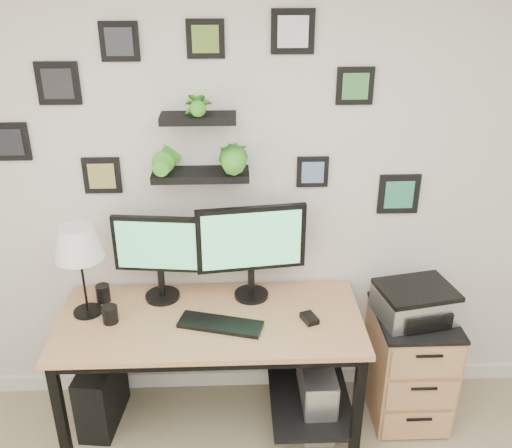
{
  "coord_description": "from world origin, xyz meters",
  "views": [
    {
      "loc": [
        -0.12,
        -0.87,
        2.48
      ],
      "look_at": [
        -0.02,
        1.83,
        1.2
      ],
      "focal_mm": 40.0,
      "sensor_mm": 36.0,
      "label": 1
    }
  ],
  "objects_px": {
    "table_lamp": "(78,245)",
    "pc_tower_grey": "(316,395)",
    "printer": "(415,302)",
    "monitor_right": "(251,245)",
    "desk": "(218,333)",
    "pc_tower_black": "(102,392)",
    "mug": "(110,314)",
    "monitor_left": "(159,252)",
    "file_cabinet": "(409,364)"
  },
  "relations": [
    {
      "from": "table_lamp",
      "to": "file_cabinet",
      "type": "xyz_separation_m",
      "value": [
        1.79,
        0.01,
        -0.82
      ]
    },
    {
      "from": "desk",
      "to": "file_cabinet",
      "type": "bearing_deg",
      "value": 3.03
    },
    {
      "from": "desk",
      "to": "pc_tower_black",
      "type": "height_order",
      "value": "desk"
    },
    {
      "from": "pc_tower_black",
      "to": "table_lamp",
      "type": "bearing_deg",
      "value": 167.47
    },
    {
      "from": "pc_tower_black",
      "to": "file_cabinet",
      "type": "distance_m",
      "value": 1.78
    },
    {
      "from": "desk",
      "to": "mug",
      "type": "relative_size",
      "value": 17.42
    },
    {
      "from": "desk",
      "to": "table_lamp",
      "type": "distance_m",
      "value": 0.87
    },
    {
      "from": "file_cabinet",
      "to": "desk",
      "type": "bearing_deg",
      "value": -176.97
    },
    {
      "from": "monitor_left",
      "to": "table_lamp",
      "type": "bearing_deg",
      "value": -161.74
    },
    {
      "from": "table_lamp",
      "to": "printer",
      "type": "height_order",
      "value": "table_lamp"
    },
    {
      "from": "mug",
      "to": "pc_tower_black",
      "type": "bearing_deg",
      "value": 145.68
    },
    {
      "from": "desk",
      "to": "printer",
      "type": "xyz_separation_m",
      "value": [
        1.08,
        0.06,
        0.14
      ]
    },
    {
      "from": "monitor_right",
      "to": "table_lamp",
      "type": "xyz_separation_m",
      "value": [
        -0.88,
        -0.12,
        0.08
      ]
    },
    {
      "from": "table_lamp",
      "to": "monitor_left",
      "type": "bearing_deg",
      "value": 18.26
    },
    {
      "from": "monitor_left",
      "to": "mug",
      "type": "height_order",
      "value": "monitor_left"
    },
    {
      "from": "monitor_right",
      "to": "desk",
      "type": "bearing_deg",
      "value": -139.04
    },
    {
      "from": "pc_tower_grey",
      "to": "file_cabinet",
      "type": "xyz_separation_m",
      "value": [
        0.55,
        0.09,
        0.13
      ]
    },
    {
      "from": "desk",
      "to": "pc_tower_grey",
      "type": "xyz_separation_m",
      "value": [
        0.55,
        -0.03,
        -0.42
      ]
    },
    {
      "from": "monitor_right",
      "to": "pc_tower_grey",
      "type": "bearing_deg",
      "value": -27.92
    },
    {
      "from": "desk",
      "to": "pc_tower_grey",
      "type": "height_order",
      "value": "desk"
    },
    {
      "from": "monitor_left",
      "to": "printer",
      "type": "relative_size",
      "value": 1.1
    },
    {
      "from": "mug",
      "to": "file_cabinet",
      "type": "bearing_deg",
      "value": 3.64
    },
    {
      "from": "pc_tower_grey",
      "to": "monitor_right",
      "type": "bearing_deg",
      "value": 152.08
    },
    {
      "from": "table_lamp",
      "to": "printer",
      "type": "bearing_deg",
      "value": 0.33
    },
    {
      "from": "printer",
      "to": "pc_tower_grey",
      "type": "bearing_deg",
      "value": -171.14
    },
    {
      "from": "monitor_right",
      "to": "pc_tower_black",
      "type": "bearing_deg",
      "value": -171.97
    },
    {
      "from": "monitor_left",
      "to": "pc_tower_black",
      "type": "bearing_deg",
      "value": -160.86
    },
    {
      "from": "table_lamp",
      "to": "mug",
      "type": "height_order",
      "value": "table_lamp"
    },
    {
      "from": "pc_tower_grey",
      "to": "printer",
      "type": "xyz_separation_m",
      "value": [
        0.53,
        0.08,
        0.56
      ]
    },
    {
      "from": "desk",
      "to": "table_lamp",
      "type": "relative_size",
      "value": 3.17
    },
    {
      "from": "file_cabinet",
      "to": "printer",
      "type": "relative_size",
      "value": 1.49
    },
    {
      "from": "mug",
      "to": "pc_tower_grey",
      "type": "relative_size",
      "value": 0.22
    },
    {
      "from": "monitor_left",
      "to": "monitor_right",
      "type": "bearing_deg",
      "value": -0.76
    },
    {
      "from": "pc_tower_black",
      "to": "pc_tower_grey",
      "type": "xyz_separation_m",
      "value": [
        1.23,
        -0.07,
        -0.0
      ]
    },
    {
      "from": "desk",
      "to": "monitor_left",
      "type": "xyz_separation_m",
      "value": [
        -0.31,
        0.17,
        0.41
      ]
    },
    {
      "from": "mug",
      "to": "pc_tower_black",
      "type": "xyz_separation_m",
      "value": [
        -0.13,
        0.09,
        -0.59
      ]
    },
    {
      "from": "monitor_right",
      "to": "pc_tower_black",
      "type": "height_order",
      "value": "monitor_right"
    },
    {
      "from": "mug",
      "to": "pc_tower_black",
      "type": "height_order",
      "value": "mug"
    },
    {
      "from": "printer",
      "to": "pc_tower_black",
      "type": "bearing_deg",
      "value": -179.56
    },
    {
      "from": "table_lamp",
      "to": "pc_tower_grey",
      "type": "distance_m",
      "value": 1.56
    },
    {
      "from": "pc_tower_grey",
      "to": "printer",
      "type": "distance_m",
      "value": 0.77
    },
    {
      "from": "table_lamp",
      "to": "pc_tower_grey",
      "type": "height_order",
      "value": "table_lamp"
    },
    {
      "from": "pc_tower_black",
      "to": "pc_tower_grey",
      "type": "distance_m",
      "value": 1.23
    },
    {
      "from": "desk",
      "to": "mug",
      "type": "distance_m",
      "value": 0.58
    },
    {
      "from": "monitor_left",
      "to": "pc_tower_grey",
      "type": "height_order",
      "value": "monitor_left"
    },
    {
      "from": "mug",
      "to": "pc_tower_grey",
      "type": "distance_m",
      "value": 1.25
    },
    {
      "from": "pc_tower_black",
      "to": "printer",
      "type": "height_order",
      "value": "printer"
    },
    {
      "from": "monitor_right",
      "to": "table_lamp",
      "type": "distance_m",
      "value": 0.89
    },
    {
      "from": "monitor_left",
      "to": "monitor_right",
      "type": "height_order",
      "value": "monitor_right"
    },
    {
      "from": "table_lamp",
      "to": "pc_tower_black",
      "type": "xyz_separation_m",
      "value": [
        0.01,
        -0.0,
        -0.95
      ]
    }
  ]
}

